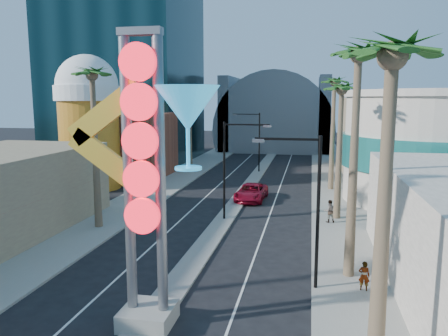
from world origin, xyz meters
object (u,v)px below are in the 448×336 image
at_px(red_pickup, 251,192).
at_px(pedestrian_a, 364,276).
at_px(neon_sign, 162,160).
at_px(pedestrian_b, 329,211).

xyz_separation_m(red_pickup, pedestrian_a, (8.39, -19.37, 0.12)).
xyz_separation_m(neon_sign, red_pickup, (0.38, 24.54, -6.51)).
distance_m(red_pickup, pedestrian_a, 21.11).
xyz_separation_m(neon_sign, pedestrian_b, (7.52, 17.61, -6.26)).
relative_size(neon_sign, pedestrian_b, 7.02).
bearing_deg(red_pickup, neon_sign, -88.06).
bearing_deg(pedestrian_a, pedestrian_b, -76.99).
bearing_deg(pedestrian_a, neon_sign, 37.77).
bearing_deg(neon_sign, red_pickup, 89.10).
relative_size(neon_sign, pedestrian_a, 8.18).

